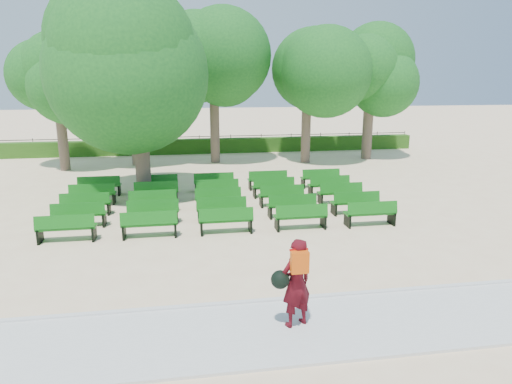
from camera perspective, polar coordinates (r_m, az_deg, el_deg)
The scene contains 9 objects.
ground at distance 15.66m, azimuth -1.02°, elevation -3.05°, with size 120.00×120.00×0.00m, color beige.
paving at distance 8.97m, azimuth 6.18°, elevation -16.64°, with size 30.00×2.20×0.06m, color silver.
curb at distance 9.93m, azimuth 4.38°, elevation -13.24°, with size 30.00×0.12×0.10m, color silver.
hedge at distance 29.19m, azimuth -5.04°, elevation 5.79°, with size 26.00×0.70×0.90m, color #295816.
fence at distance 29.66m, azimuth -5.08°, elevation 5.03°, with size 26.00×0.10×1.02m, color black, non-canonical shape.
tree_line at distance 25.33m, azimuth -4.32°, elevation 3.51°, with size 21.80×6.80×7.04m, color #1B631E, non-canonical shape.
bench_array at distance 16.59m, azimuth -4.62°, elevation -1.81°, with size 1.67×0.63×1.04m.
tree_among at distance 17.77m, azimuth -14.70°, elevation 15.29°, with size 5.83×5.83×7.77m.
person at distance 8.60m, azimuth 4.92°, elevation -11.11°, with size 0.86×0.61×1.72m.
Camera 1 is at (-2.16, -14.82, 4.59)m, focal length 32.00 mm.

